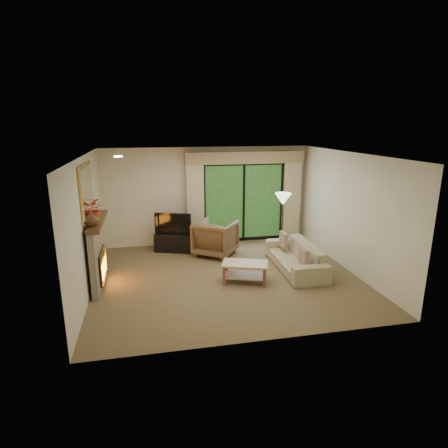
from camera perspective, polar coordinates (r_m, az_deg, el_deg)
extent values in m
plane|color=brown|center=(8.12, 0.44, -8.06)|extent=(5.50, 5.50, 0.00)
plane|color=silver|center=(7.49, 0.48, 10.55)|extent=(5.50, 5.50, 0.00)
plane|color=beige|center=(10.10, -2.56, 4.28)|extent=(5.00, 0.00, 5.00)
plane|color=beige|center=(5.40, 6.13, -5.53)|extent=(5.00, 0.00, 5.00)
plane|color=beige|center=(7.63, -20.18, -0.22)|extent=(0.00, 5.00, 5.00)
plane|color=beige|center=(8.70, 18.46, 1.73)|extent=(0.00, 5.00, 5.00)
cube|color=beige|center=(9.92, -4.40, 3.45)|extent=(0.45, 0.18, 2.35)
cube|color=beige|center=(10.60, 10.26, 4.01)|extent=(0.45, 0.18, 2.35)
cube|color=tan|center=(10.04, 3.23, 10.08)|extent=(3.20, 0.24, 0.32)
cube|color=black|center=(9.73, -7.54, -2.71)|extent=(1.05, 0.73, 0.48)
imported|color=black|center=(9.58, -7.65, 0.20)|extent=(0.93, 0.43, 0.54)
imported|color=brown|center=(9.32, -1.29, -2.14)|extent=(1.30, 1.31, 0.87)
imported|color=tan|center=(8.59, 10.83, -4.87)|extent=(0.87, 2.09, 0.60)
cube|color=#562F24|center=(7.98, 12.07, -4.91)|extent=(0.11, 0.37, 0.36)
cube|color=#562F24|center=(9.02, 9.05, -2.41)|extent=(0.11, 0.37, 0.37)
imported|color=#4C341A|center=(7.26, -19.56, 0.80)|extent=(0.35, 0.35, 0.28)
imported|color=red|center=(7.58, -19.29, 2.15)|extent=(0.51, 0.47, 0.47)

